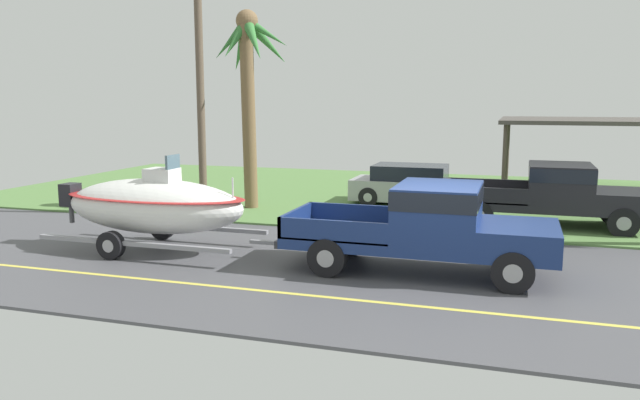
{
  "coord_description": "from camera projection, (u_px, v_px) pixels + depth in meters",
  "views": [
    {
      "loc": [
        1.45,
        -12.36,
        3.58
      ],
      "look_at": [
        -2.94,
        1.41,
        1.26
      ],
      "focal_mm": 35.13,
      "sensor_mm": 36.0,
      "label": 1
    }
  ],
  "objects": [
    {
      "name": "parked_pickup_background",
      "position": [
        558.0,
        192.0,
        17.61
      ],
      "size": [
        5.83,
        2.16,
        1.8
      ],
      "color": "black",
      "rests_on": "ground"
    },
    {
      "name": "utility_pole",
      "position": [
        200.0,
        89.0,
        19.17
      ],
      "size": [
        0.24,
        1.8,
        7.52
      ],
      "color": "brown",
      "rests_on": "ground"
    },
    {
      "name": "pickup_truck_towing",
      "position": [
        436.0,
        224.0,
        12.94
      ],
      "size": [
        5.76,
        2.15,
        1.87
      ],
      "color": "navy",
      "rests_on": "ground"
    },
    {
      "name": "carport_awning",
      "position": [
        587.0,
        122.0,
        23.25
      ],
      "size": [
        6.16,
        5.99,
        2.88
      ],
      "color": "#4C4238",
      "rests_on": "ground"
    },
    {
      "name": "ground",
      "position": [
        470.0,
        211.0,
        20.52
      ],
      "size": [
        36.0,
        22.0,
        0.11
      ],
      "color": "#4C4C51"
    },
    {
      "name": "boat_on_trailer",
      "position": [
        154.0,
        205.0,
        14.93
      ],
      "size": [
        5.96,
        2.39,
        2.32
      ],
      "color": "gray",
      "rests_on": "ground"
    },
    {
      "name": "palm_tree_near_right",
      "position": [
        249.0,
        68.0,
        20.01
      ],
      "size": [
        2.6,
        2.82,
        6.4
      ],
      "color": "brown",
      "rests_on": "ground"
    },
    {
      "name": "parked_sedan_near",
      "position": [
        415.0,
        186.0,
        21.46
      ],
      "size": [
        4.36,
        1.89,
        1.38
      ],
      "color": "#99999E",
      "rests_on": "ground"
    }
  ]
}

